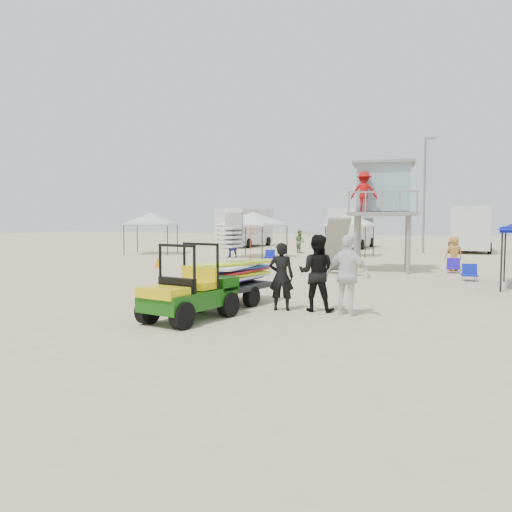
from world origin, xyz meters
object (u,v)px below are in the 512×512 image
at_px(lifeguard_tower, 382,192).
at_px(utility_cart, 188,285).
at_px(man_left, 281,277).
at_px(surf_trailer, 232,270).

bearing_deg(lifeguard_tower, utility_cart, -99.40).
xyz_separation_m(man_left, lifeguard_tower, (0.68, 11.23, 2.70)).
bearing_deg(surf_trailer, lifeguard_tower, 78.65).
xyz_separation_m(surf_trailer, lifeguard_tower, (2.19, 10.93, 2.62)).
bearing_deg(utility_cart, surf_trailer, 89.94).
height_order(surf_trailer, man_left, surf_trailer).
bearing_deg(man_left, lifeguard_tower, -106.41).
distance_m(utility_cart, lifeguard_tower, 13.72).
height_order(utility_cart, surf_trailer, surf_trailer).
xyz_separation_m(surf_trailer, man_left, (1.52, -0.30, -0.07)).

